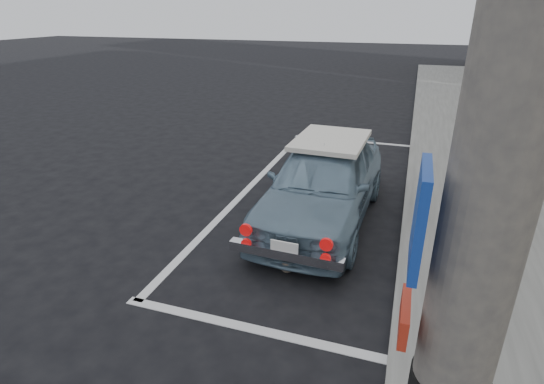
# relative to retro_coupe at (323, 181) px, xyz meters

# --- Properties ---
(ground) EXTENTS (80.00, 80.00, 0.00)m
(ground) POSITION_rel_retro_coupe_xyz_m (-0.61, -2.14, -0.62)
(ground) COLOR black
(ground) RESTS_ON ground
(sidewalk) EXTENTS (2.80, 40.00, 0.15)m
(sidewalk) POSITION_rel_retro_coupe_xyz_m (2.59, -0.14, -0.55)
(sidewalk) COLOR #62625E
(sidewalk) RESTS_ON ground
(pline_rear) EXTENTS (3.00, 0.12, 0.01)m
(pline_rear) POSITION_rel_retro_coupe_xyz_m (-0.11, -2.64, -0.62)
(pline_rear) COLOR silver
(pline_rear) RESTS_ON ground
(pline_front) EXTENTS (3.00, 0.12, 0.01)m
(pline_front) POSITION_rel_retro_coupe_xyz_m (-0.11, 4.36, -0.62)
(pline_front) COLOR silver
(pline_front) RESTS_ON ground
(pline_side) EXTENTS (0.12, 7.00, 0.01)m
(pline_side) POSITION_rel_retro_coupe_xyz_m (-1.51, 0.86, -0.62)
(pline_side) COLOR silver
(pline_side) RESTS_ON ground
(retro_coupe) EXTENTS (1.58, 3.67, 1.23)m
(retro_coupe) POSITION_rel_retro_coupe_xyz_m (0.00, 0.00, 0.00)
(retro_coupe) COLOR #6C8A9F
(retro_coupe) RESTS_ON ground
(cat) EXTENTS (0.23, 0.44, 0.24)m
(cat) POSITION_rel_retro_coupe_xyz_m (-0.10, -1.53, -0.51)
(cat) COLOR #65594D
(cat) RESTS_ON ground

